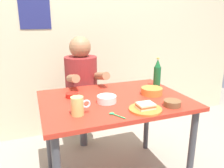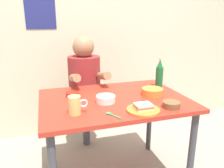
# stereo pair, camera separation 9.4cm
# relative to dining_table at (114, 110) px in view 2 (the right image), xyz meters

# --- Properties ---
(wall_back) EXTENTS (4.40, 0.09, 2.60)m
(wall_back) POSITION_rel_dining_table_xyz_m (-0.00, 1.05, 0.65)
(wall_back) COLOR beige
(wall_back) RESTS_ON ground
(dining_table) EXTENTS (1.10, 0.80, 0.74)m
(dining_table) POSITION_rel_dining_table_xyz_m (0.00, 0.00, 0.00)
(dining_table) COLOR #B72D1E
(dining_table) RESTS_ON ground
(stool) EXTENTS (0.34, 0.34, 0.45)m
(stool) POSITION_rel_dining_table_xyz_m (-0.11, 0.63, -0.30)
(stool) COLOR #4C4C51
(stool) RESTS_ON ground
(person_seated) EXTENTS (0.33, 0.56, 0.72)m
(person_seated) POSITION_rel_dining_table_xyz_m (-0.11, 0.62, 0.12)
(person_seated) COLOR maroon
(person_seated) RESTS_ON stool
(plate_orange) EXTENTS (0.22, 0.22, 0.01)m
(plate_orange) POSITION_rel_dining_table_xyz_m (0.11, -0.29, 0.10)
(plate_orange) COLOR orange
(plate_orange) RESTS_ON dining_table
(sandwich) EXTENTS (0.11, 0.09, 0.04)m
(sandwich) POSITION_rel_dining_table_xyz_m (0.11, -0.29, 0.13)
(sandwich) COLOR beige
(sandwich) RESTS_ON plate_orange
(beer_mug) EXTENTS (0.13, 0.08, 0.12)m
(beer_mug) POSITION_rel_dining_table_xyz_m (-0.32, -0.20, 0.15)
(beer_mug) COLOR #D1BC66
(beer_mug) RESTS_ON dining_table
(beer_bottle) EXTENTS (0.06, 0.06, 0.26)m
(beer_bottle) POSITION_rel_dining_table_xyz_m (0.47, 0.16, 0.21)
(beer_bottle) COLOR #19602D
(beer_bottle) RESTS_ON dining_table
(sambal_bowl_red) EXTENTS (0.10, 0.10, 0.03)m
(sambal_bowl_red) POSITION_rel_dining_table_xyz_m (-0.30, 0.14, 0.11)
(sambal_bowl_red) COLOR #B21E14
(sambal_bowl_red) RESTS_ON dining_table
(rice_bowl_white) EXTENTS (0.14, 0.14, 0.05)m
(rice_bowl_white) POSITION_rel_dining_table_xyz_m (-0.08, -0.06, 0.12)
(rice_bowl_white) COLOR silver
(rice_bowl_white) RESTS_ON dining_table
(condiment_bowl_brown) EXTENTS (0.12, 0.12, 0.04)m
(condiment_bowl_brown) POSITION_rel_dining_table_xyz_m (0.32, -0.29, 0.12)
(condiment_bowl_brown) COLOR brown
(condiment_bowl_brown) RESTS_ON dining_table
(soup_bowl_orange) EXTENTS (0.17, 0.17, 0.05)m
(soup_bowl_orange) POSITION_rel_dining_table_xyz_m (0.31, -0.02, 0.12)
(soup_bowl_orange) COLOR orange
(soup_bowl_orange) RESTS_ON dining_table
(spoon) EXTENTS (0.07, 0.11, 0.01)m
(spoon) POSITION_rel_dining_table_xyz_m (-0.11, -0.29, 0.10)
(spoon) COLOR #26A559
(spoon) RESTS_ON dining_table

